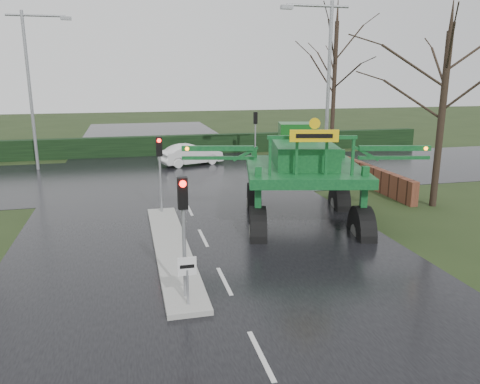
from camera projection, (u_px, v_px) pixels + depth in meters
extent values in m
plane|color=black|center=(224.00, 282.00, 14.23)|extent=(140.00, 140.00, 0.00)
cube|color=black|center=(184.00, 199.00, 23.65)|extent=(14.00, 80.00, 0.02)
cube|color=black|center=(172.00, 175.00, 29.31)|extent=(80.00, 12.00, 0.02)
cube|color=gray|center=(172.00, 248.00, 16.74)|extent=(1.20, 10.00, 0.16)
cube|color=black|center=(162.00, 145.00, 36.67)|extent=(44.00, 0.90, 1.50)
cube|color=#592D1E|center=(328.00, 159.00, 31.57)|extent=(0.40, 20.00, 1.20)
cylinder|color=gray|center=(188.00, 287.00, 12.36)|extent=(0.07, 0.07, 1.00)
cube|color=silver|center=(187.00, 266.00, 12.21)|extent=(0.50, 0.04, 0.50)
cube|color=black|center=(187.00, 267.00, 12.19)|extent=(0.38, 0.01, 0.10)
cylinder|color=gray|center=(184.00, 242.00, 12.56)|extent=(0.10, 0.10, 3.50)
cube|color=black|center=(183.00, 193.00, 12.23)|extent=(0.26, 0.22, 0.85)
sphere|color=#FF0C07|center=(183.00, 184.00, 12.04)|extent=(0.18, 0.18, 0.18)
cylinder|color=gray|center=(160.00, 177.00, 20.57)|extent=(0.10, 0.10, 3.50)
cube|color=black|center=(159.00, 147.00, 20.25)|extent=(0.26, 0.22, 0.85)
sphere|color=#FF0C07|center=(159.00, 141.00, 20.06)|extent=(0.18, 0.18, 0.18)
cylinder|color=gray|center=(255.00, 137.00, 34.14)|extent=(0.10, 0.10, 3.50)
cube|color=black|center=(255.00, 118.00, 33.82)|extent=(0.26, 0.22, 0.85)
sphere|color=#FF0C07|center=(255.00, 114.00, 33.87)|extent=(0.18, 0.18, 0.18)
cylinder|color=gray|center=(328.00, 95.00, 26.27)|extent=(0.20, 0.20, 10.00)
cylinder|color=gray|center=(318.00, 6.00, 24.95)|extent=(3.52, 0.14, 0.14)
cube|color=gray|center=(287.00, 7.00, 24.57)|extent=(0.65, 0.30, 0.20)
cylinder|color=gray|center=(30.00, 93.00, 29.92)|extent=(0.20, 0.20, 10.00)
cylinder|color=gray|center=(36.00, 15.00, 28.96)|extent=(3.52, 0.14, 0.14)
cube|color=gray|center=(66.00, 18.00, 29.40)|extent=(0.65, 0.30, 0.20)
cylinder|color=black|center=(441.00, 122.00, 21.54)|extent=(0.32, 0.32, 8.00)
cone|color=black|center=(452.00, 15.00, 20.42)|extent=(0.24, 0.24, 2.00)
cylinder|color=black|center=(334.00, 90.00, 35.79)|extent=(0.32, 0.32, 10.00)
cone|color=black|center=(338.00, 10.00, 34.38)|extent=(0.24, 0.24, 2.50)
cylinder|color=black|center=(208.00, 194.00, 20.11)|extent=(1.13, 2.36, 2.28)
cylinder|color=#595B56|center=(208.00, 194.00, 20.11)|extent=(0.84, 0.93, 0.80)
cube|color=#0A3D1C|center=(208.00, 161.00, 19.77)|extent=(0.30, 0.30, 2.62)
cylinder|color=black|center=(303.00, 194.00, 20.15)|extent=(1.13, 2.36, 2.28)
cylinder|color=#595B56|center=(303.00, 194.00, 20.15)|extent=(0.84, 0.93, 0.80)
cube|color=#0A3D1C|center=(304.00, 161.00, 19.80)|extent=(0.30, 0.30, 2.62)
cylinder|color=black|center=(201.00, 223.00, 16.14)|extent=(1.13, 2.36, 2.28)
cylinder|color=#595B56|center=(201.00, 223.00, 16.14)|extent=(0.84, 0.93, 0.80)
cube|color=#0A3D1C|center=(201.00, 183.00, 15.79)|extent=(0.30, 0.30, 2.62)
cylinder|color=black|center=(320.00, 223.00, 16.17)|extent=(1.13, 2.36, 2.28)
cylinder|color=#595B56|center=(320.00, 223.00, 16.17)|extent=(0.84, 0.93, 0.80)
cube|color=#0A3D1C|center=(321.00, 183.00, 15.83)|extent=(0.30, 0.30, 2.62)
cube|color=#0A3D1C|center=(258.00, 152.00, 17.62)|extent=(5.90, 6.41, 0.40)
cube|color=#0A3D1C|center=(258.00, 134.00, 17.69)|extent=(3.22, 3.89, 1.02)
cube|color=#114B16|center=(256.00, 118.00, 19.80)|extent=(1.97, 1.72, 1.48)
cube|color=#0A3D1C|center=(261.00, 111.00, 15.45)|extent=(3.36, 0.91, 0.14)
cube|color=#0A3D1C|center=(159.00, 126.00, 16.90)|extent=(2.93, 0.87, 0.20)
sphere|color=orange|center=(123.00, 126.00, 16.78)|extent=(0.16, 0.16, 0.16)
cube|color=#0A3D1C|center=(359.00, 126.00, 16.96)|extent=(2.93, 0.87, 0.20)
sphere|color=orange|center=(395.00, 126.00, 16.86)|extent=(0.16, 0.16, 0.16)
cube|color=#E4B70C|center=(262.00, 108.00, 14.98)|extent=(1.79, 0.48, 0.46)
cube|color=black|center=(262.00, 108.00, 14.98)|extent=(1.33, 0.32, 0.16)
cylinder|color=#E4B70C|center=(262.00, 94.00, 14.87)|extent=(0.41, 0.14, 0.41)
imported|color=white|center=(192.00, 165.00, 32.70)|extent=(4.66, 2.82, 1.45)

